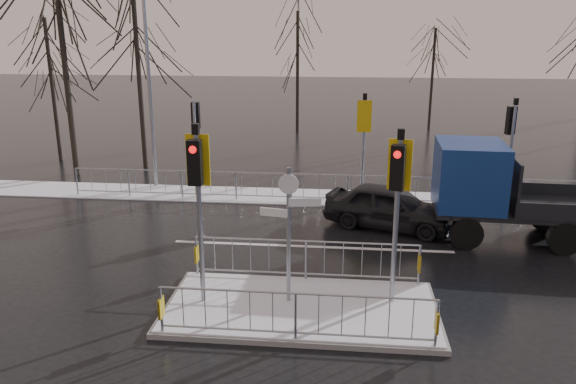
# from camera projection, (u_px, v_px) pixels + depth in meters

# --- Properties ---
(ground) EXTENTS (120.00, 120.00, 0.00)m
(ground) POSITION_uv_depth(u_px,v_px,m) (301.00, 311.00, 12.43)
(ground) COLOR black
(ground) RESTS_ON ground
(snow_verge) EXTENTS (30.00, 2.00, 0.04)m
(snow_verge) POSITION_uv_depth(u_px,v_px,m) (320.00, 197.00, 20.63)
(snow_verge) COLOR white
(snow_verge) RESTS_ON ground
(lane_markings) EXTENTS (8.00, 11.38, 0.01)m
(lane_markings) POSITION_uv_depth(u_px,v_px,m) (300.00, 318.00, 12.12)
(lane_markings) COLOR silver
(lane_markings) RESTS_ON ground
(traffic_island) EXTENTS (6.00, 3.04, 4.15)m
(traffic_island) POSITION_uv_depth(u_px,v_px,m) (301.00, 295.00, 12.33)
(traffic_island) COLOR slate
(traffic_island) RESTS_ON ground
(far_kerb_fixtures) EXTENTS (18.00, 0.65, 3.83)m
(far_kerb_fixtures) POSITION_uv_depth(u_px,v_px,m) (328.00, 175.00, 19.83)
(far_kerb_fixtures) COLOR gray
(far_kerb_fixtures) RESTS_ON ground
(car_far_lane) EXTENTS (4.34, 2.86, 1.37)m
(car_far_lane) POSITION_uv_depth(u_px,v_px,m) (390.00, 207.00, 17.40)
(car_far_lane) COLOR black
(car_far_lane) RESTS_ON ground
(flatbed_truck) EXTENTS (6.28, 2.57, 2.86)m
(flatbed_truck) POSITION_uv_depth(u_px,v_px,m) (499.00, 189.00, 16.28)
(flatbed_truck) COLOR black
(flatbed_truck) RESTS_ON ground
(tree_near_a) EXTENTS (4.75, 4.75, 8.97)m
(tree_near_a) POSITION_uv_depth(u_px,v_px,m) (61.00, 25.00, 22.22)
(tree_near_a) COLOR black
(tree_near_a) RESTS_ON ground
(tree_near_b) EXTENTS (4.00, 4.00, 7.55)m
(tree_near_b) POSITION_uv_depth(u_px,v_px,m) (137.00, 49.00, 23.68)
(tree_near_b) COLOR black
(tree_near_b) RESTS_ON ground
(tree_near_c) EXTENTS (3.50, 3.50, 6.61)m
(tree_near_c) POSITION_uv_depth(u_px,v_px,m) (49.00, 62.00, 25.26)
(tree_near_c) COLOR black
(tree_near_c) RESTS_ON ground
(tree_far_a) EXTENTS (3.75, 3.75, 7.08)m
(tree_far_a) POSITION_uv_depth(u_px,v_px,m) (298.00, 49.00, 32.24)
(tree_far_a) COLOR black
(tree_far_a) RESTS_ON ground
(tree_far_b) EXTENTS (3.25, 3.25, 6.14)m
(tree_far_b) POSITION_uv_depth(u_px,v_px,m) (434.00, 59.00, 33.55)
(tree_far_b) COLOR black
(tree_far_b) RESTS_ON ground
(street_lamp_left) EXTENTS (1.25, 0.18, 8.20)m
(street_lamp_left) POSITION_uv_depth(u_px,v_px,m) (150.00, 70.00, 20.85)
(street_lamp_left) COLOR gray
(street_lamp_left) RESTS_ON ground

